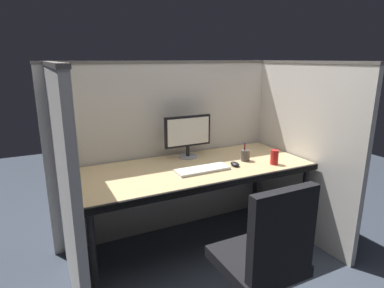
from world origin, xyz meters
The scene contains 11 objects.
ground_plane centered at (0.00, 0.00, 0.00)m, with size 8.00×8.00×0.00m, color #383F4C.
cubicle_partition_rear centered at (0.00, 0.74, 0.79)m, with size 2.21×0.06×1.57m.
cubicle_partition_left centered at (-0.99, 0.20, 0.79)m, with size 0.06×1.41×1.57m.
cubicle_partition_right centered at (0.99, 0.20, 0.79)m, with size 0.06×1.41×1.57m.
desk centered at (0.00, 0.29, 0.69)m, with size 1.90×0.80×0.74m.
office_chair centered at (-0.07, -0.67, 0.36)m, with size 0.52×0.52×0.97m.
monitor_center centered at (0.06, 0.56, 0.96)m, with size 0.43×0.17×0.37m.
keyboard_main centered at (0.01, 0.19, 0.75)m, with size 0.43×0.15×0.02m, color silver.
computer_mouse centered at (0.30, 0.17, 0.76)m, with size 0.06×0.10×0.04m.
pen_cup centered at (0.46, 0.25, 0.79)m, with size 0.08×0.08×0.16m.
soda_can centered at (0.62, 0.07, 0.80)m, with size 0.07×0.07×0.12m, color red.
Camera 1 is at (-1.12, -1.90, 1.59)m, focal length 30.05 mm.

